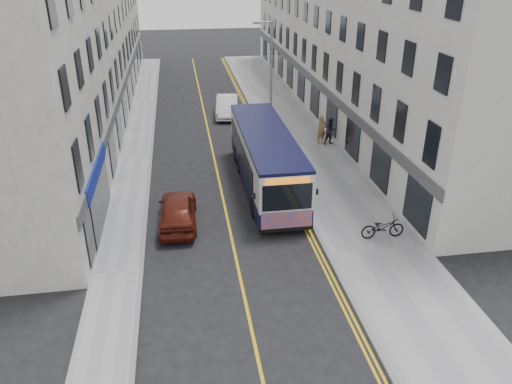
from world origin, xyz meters
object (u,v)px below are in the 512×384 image
object	(u,v)px
pedestrian_far	(331,131)
car_maroon	(177,210)
car_white	(227,106)
pedestrian_near	(321,130)
bicycle	(383,227)
streetlamp	(270,77)
city_bus	(266,157)

from	to	relation	value
pedestrian_far	car_maroon	distance (m)	13.95
car_maroon	car_white	bearing A→B (deg)	-101.49
pedestrian_near	car_white	size ratio (longest dim) A/B	0.42
car_maroon	bicycle	bearing A→B (deg)	164.52
streetlamp	city_bus	world-z (taller)	streetlamp
city_bus	bicycle	xyz separation A→B (m)	(4.29, -6.47, -1.12)
car_white	car_maroon	distance (m)	17.83
city_bus	pedestrian_near	size ratio (longest dim) A/B	5.66
streetlamp	pedestrian_near	xyz separation A→B (m)	(3.24, -1.78, -3.28)
bicycle	car_white	xyz separation A→B (m)	(-5.01, 20.25, 0.12)
pedestrian_near	car_maroon	xyz separation A→B (m)	(-9.81, -9.56, -0.34)
city_bus	car_white	xyz separation A→B (m)	(-0.71, 13.78, -1.00)
city_bus	pedestrian_near	distance (m)	7.78
pedestrian_far	streetlamp	bearing A→B (deg)	138.32
streetlamp	city_bus	bearing A→B (deg)	-101.98
pedestrian_far	car_white	size ratio (longest dim) A/B	0.39
streetlamp	car_maroon	bearing A→B (deg)	-120.11
pedestrian_near	bicycle	bearing A→B (deg)	-116.59
pedestrian_far	car_white	distance (m)	10.15
city_bus	pedestrian_far	size ratio (longest dim) A/B	6.07
pedestrian_near	car_white	distance (m)	9.58
streetlamp	pedestrian_far	world-z (taller)	streetlamp
city_bus	car_maroon	bearing A→B (deg)	-144.26
streetlamp	car_white	xyz separation A→B (m)	(-2.37, 5.98, -3.61)
car_maroon	city_bus	bearing A→B (deg)	-142.10
car_white	bicycle	bearing A→B (deg)	-68.73
bicycle	pedestrian_near	bearing A→B (deg)	-2.60
streetlamp	car_maroon	size ratio (longest dim) A/B	1.79
bicycle	pedestrian_far	bearing A→B (deg)	-5.42
streetlamp	pedestrian_near	world-z (taller)	streetlamp
pedestrian_near	pedestrian_far	distance (m)	0.65
bicycle	pedestrian_near	xyz separation A→B (m)	(0.60, 12.49, 0.45)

